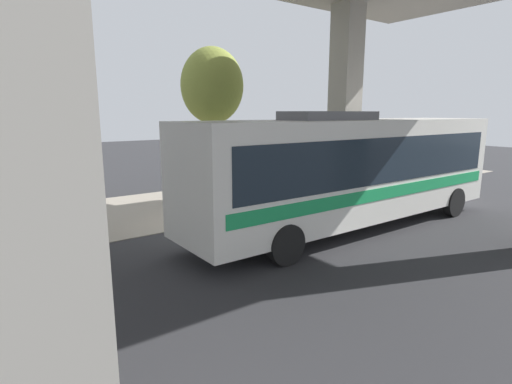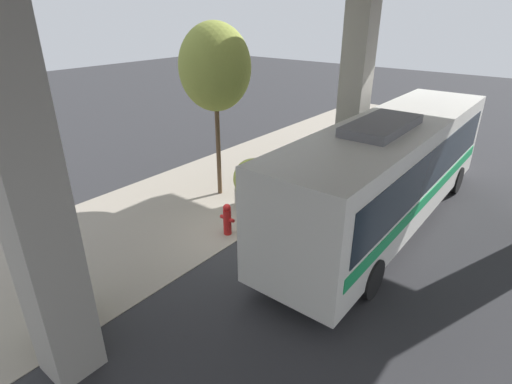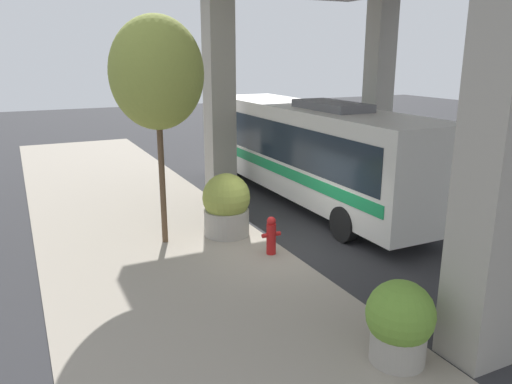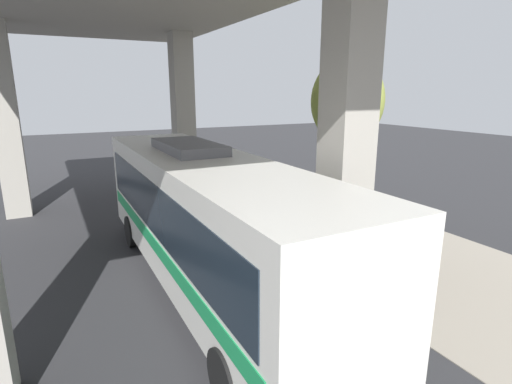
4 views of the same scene
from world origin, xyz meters
TOP-DOWN VIEW (x-y plane):
  - ground_plane at (0.00, 0.00)m, footprint 80.00×80.00m
  - sidewalk_strip at (-3.00, 0.00)m, footprint 6.00×40.00m
  - bus at (2.93, 3.46)m, footprint 2.63×11.32m
  - fire_hydrant at (-0.49, -0.18)m, footprint 0.51×0.25m
  - planter_front at (-0.74, -5.26)m, footprint 1.14×1.14m
  - planter_middle at (-0.96, 1.66)m, footprint 1.35×1.35m
  - street_tree_near at (-2.72, 1.86)m, footprint 2.38×2.38m

SIDE VIEW (x-z plane):
  - ground_plane at x=0.00m, z-range 0.00..0.00m
  - sidewalk_strip at x=-3.00m, z-range 0.00..0.02m
  - fire_hydrant at x=-0.49m, z-range 0.01..1.03m
  - planter_front at x=-0.74m, z-range 0.01..1.46m
  - planter_middle at x=-0.96m, z-range -0.02..1.78m
  - bus at x=2.93m, z-range 0.15..3.73m
  - street_tree_near at x=-2.72m, z-range 1.55..7.53m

